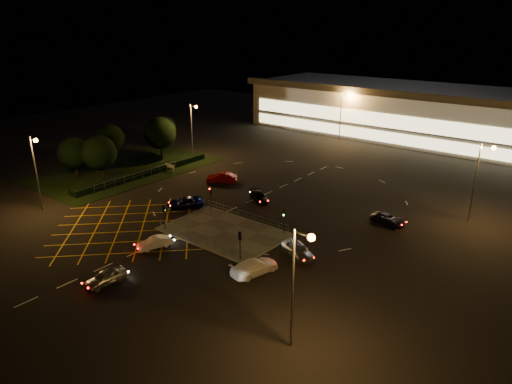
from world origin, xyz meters
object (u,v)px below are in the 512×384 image
Objects in this scene: signal_se at (240,240)px; signal_nw at (210,194)px; car_right_silver at (298,250)px; car_circ_red at (222,178)px; signal_sw at (164,212)px; car_near_silver at (106,277)px; car_queue_white at (155,243)px; car_far_dkgrey at (259,197)px; car_left_blue at (185,202)px; car_approach_white at (254,266)px; car_east_grey at (388,219)px; signal_ne at (284,216)px.

signal_se is 1.00× the size of signal_nw.
car_right_silver is 0.98× the size of car_circ_red.
car_near_silver is (4.94, -11.64, -1.68)m from signal_sw.
car_right_silver is (13.62, 8.29, 0.17)m from car_queue_white.
car_far_dkgrey is (2.88, 14.77, -1.75)m from signal_sw.
car_left_blue is 0.94× the size of car_approach_white.
car_near_silver reaches higher than car_far_dkgrey.
signal_nw is at bearing -17.92° from car_approach_white.
signal_sw reaches higher than car_right_silver.
signal_nw reaches higher than car_east_grey.
car_queue_white is 23.14m from car_circ_red.
car_left_blue is at bearing -9.20° from car_approach_white.
car_right_silver is 0.89× the size of car_approach_white.
signal_sw reaches higher than car_far_dkgrey.
car_near_silver is 14.43m from car_approach_white.
car_circ_red is at bearing 139.72° from car_left_blue.
car_right_silver is at bearing -90.51° from car_approach_white.
car_near_silver is at bearing 60.15° from car_approach_white.
car_circ_red is (-9.31, 21.18, 0.16)m from car_queue_white.
signal_ne is 0.84× the size of car_queue_white.
car_far_dkgrey is 17.97m from car_east_grey.
signal_nw reaches higher than car_right_silver.
signal_se is at bearing -180.00° from signal_sw.
signal_ne is (12.00, 7.99, 0.00)m from signal_sw.
signal_ne is (0.00, 7.99, 0.00)m from signal_se.
signal_se and signal_ne have the same top height.
car_east_grey is (20.43, 10.63, -1.76)m from signal_nw.
car_queue_white is at bearing -25.62° from car_left_blue.
car_east_grey is at bearing 7.50° from car_right_silver.
signal_se reaches higher than car_far_dkgrey.
car_east_grey is at bearing 70.82° from car_queue_white.
signal_se is at bearing 64.15° from car_near_silver.
car_near_silver is 34.00m from car_east_grey.
car_circ_red reaches higher than car_queue_white.
signal_se is at bearing 159.58° from car_right_silver.
car_near_silver reaches higher than car_queue_white.
car_near_silver is 8.13m from car_queue_white.
car_queue_white is (2.70, -3.83, -1.75)m from signal_sw.
car_approach_white reaches higher than car_east_grey.
signal_sw is 1.00× the size of signal_nw.
car_right_silver is at bearing 27.50° from car_left_blue.
signal_nw is 0.84× the size of car_queue_white.
signal_ne is 0.61× the size of car_approach_white.
car_queue_white is (-9.30, -3.83, -1.75)m from signal_se.
car_far_dkgrey is at bearing 66.98° from signal_nw.
signal_se is at bearing 13.59° from car_circ_red.
car_approach_white reaches higher than car_far_dkgrey.
car_approach_white is (14.89, -1.19, -1.61)m from signal_sw.
car_far_dkgrey is (-9.12, 6.78, -1.75)m from signal_ne.
signal_se reaches higher than car_right_silver.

